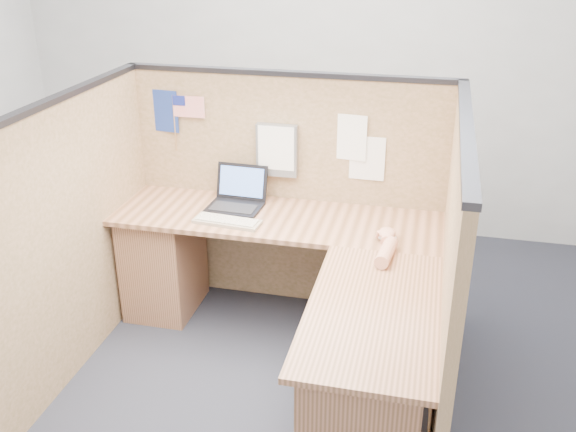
% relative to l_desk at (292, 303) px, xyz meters
% --- Properties ---
extents(floor, '(5.00, 5.00, 0.00)m').
position_rel_l_desk_xyz_m(floor, '(-0.18, -0.29, -0.39)').
color(floor, black).
rests_on(floor, ground).
extents(wall_back, '(5.00, 0.00, 5.00)m').
position_rel_l_desk_xyz_m(wall_back, '(-0.18, 1.96, 1.01)').
color(wall_back, '#ABAFB1').
rests_on(wall_back, floor).
extents(cubicle_partitions, '(2.06, 1.83, 1.53)m').
position_rel_l_desk_xyz_m(cubicle_partitions, '(-0.18, 0.14, 0.38)').
color(cubicle_partitions, brown).
rests_on(cubicle_partitions, floor).
extents(l_desk, '(1.95, 1.75, 0.73)m').
position_rel_l_desk_xyz_m(l_desk, '(0.00, 0.00, 0.00)').
color(l_desk, brown).
rests_on(l_desk, floor).
extents(laptop, '(0.33, 0.32, 0.23)m').
position_rel_l_desk_xyz_m(laptop, '(-0.46, 0.50, 0.40)').
color(laptop, black).
rests_on(laptop, l_desk).
extents(keyboard, '(0.41, 0.17, 0.03)m').
position_rel_l_desk_xyz_m(keyboard, '(-0.44, 0.23, 0.35)').
color(keyboard, gray).
rests_on(keyboard, l_desk).
extents(mouse, '(0.12, 0.09, 0.05)m').
position_rel_l_desk_xyz_m(mouse, '(0.48, 0.22, 0.36)').
color(mouse, silver).
rests_on(mouse, l_desk).
extents(hand_forearm, '(0.11, 0.39, 0.08)m').
position_rel_l_desk_xyz_m(hand_forearm, '(0.50, 0.08, 0.38)').
color(hand_forearm, tan).
rests_on(hand_forearm, l_desk).
extents(blue_poster, '(0.20, 0.03, 0.27)m').
position_rel_l_desk_xyz_m(blue_poster, '(-0.99, 0.68, 0.85)').
color(blue_poster, navy).
rests_on(blue_poster, cubicle_partitions).
extents(american_flag, '(0.21, 0.01, 0.36)m').
position_rel_l_desk_xyz_m(american_flag, '(-0.84, 0.67, 0.88)').
color(american_flag, olive).
rests_on(american_flag, cubicle_partitions).
extents(file_holder, '(0.25, 0.05, 0.33)m').
position_rel_l_desk_xyz_m(file_holder, '(-0.25, 0.66, 0.66)').
color(file_holder, slate).
rests_on(file_holder, cubicle_partitions).
extents(paper_left, '(0.22, 0.03, 0.28)m').
position_rel_l_desk_xyz_m(paper_left, '(0.19, 0.68, 0.77)').
color(paper_left, white).
rests_on(paper_left, cubicle_partitions).
extents(paper_right, '(0.21, 0.01, 0.27)m').
position_rel_l_desk_xyz_m(paper_right, '(0.31, 0.68, 0.64)').
color(paper_right, white).
rests_on(paper_right, cubicle_partitions).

